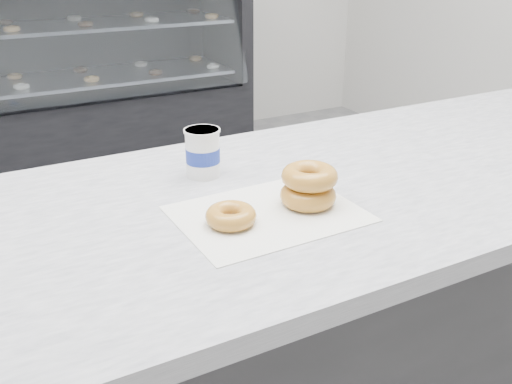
% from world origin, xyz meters
% --- Properties ---
extents(ground, '(5.00, 5.00, 0.00)m').
position_xyz_m(ground, '(0.00, 0.00, 0.00)').
color(ground, gray).
rests_on(ground, ground).
extents(counter, '(3.06, 0.76, 0.90)m').
position_xyz_m(counter, '(0.00, -0.60, 0.45)').
color(counter, '#333335').
rests_on(counter, ground).
extents(display_case, '(2.40, 0.74, 1.25)m').
position_xyz_m(display_case, '(0.00, 2.12, 0.49)').
color(display_case, black).
rests_on(display_case, ground).
extents(wax_paper, '(0.34, 0.27, 0.00)m').
position_xyz_m(wax_paper, '(-0.07, -0.68, 0.90)').
color(wax_paper, silver).
rests_on(wax_paper, counter).
extents(donut_single, '(0.10, 0.10, 0.03)m').
position_xyz_m(donut_single, '(-0.15, -0.69, 0.92)').
color(donut_single, gold).
rests_on(donut_single, wax_paper).
extents(donut_stack, '(0.15, 0.15, 0.08)m').
position_xyz_m(donut_stack, '(0.02, -0.68, 0.94)').
color(donut_stack, gold).
rests_on(donut_stack, wax_paper).
extents(coffee_cup, '(0.10, 0.10, 0.11)m').
position_xyz_m(coffee_cup, '(-0.10, -0.44, 0.95)').
color(coffee_cup, white).
rests_on(coffee_cup, counter).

